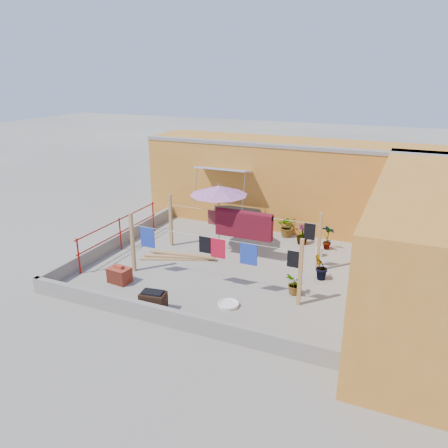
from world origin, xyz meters
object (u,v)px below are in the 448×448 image
(brazier, at_px, (153,302))
(brick_stack, at_px, (120,275))
(white_basin, at_px, (229,304))
(green_hose, at_px, (368,249))
(plant_back_a, at_px, (288,226))
(outdoor_table, at_px, (237,211))
(patio_umbrella, at_px, (219,191))
(water_jug_b, at_px, (319,252))
(water_jug_a, at_px, (358,275))

(brazier, bearing_deg, brick_stack, 150.53)
(white_basin, relative_size, green_hose, 1.05)
(plant_back_a, bearing_deg, outdoor_table, -180.00)
(outdoor_table, distance_m, brazier, 6.41)
(green_hose, bearing_deg, plant_back_a, 176.99)
(brick_stack, relative_size, white_basin, 1.16)
(patio_umbrella, xyz_separation_m, brazier, (0.18, -4.32, -1.75))
(brazier, distance_m, water_jug_b, 5.90)
(patio_umbrella, bearing_deg, white_basin, -62.00)
(water_jug_a, distance_m, green_hose, 2.45)
(outdoor_table, xyz_separation_m, green_hose, (4.76, -0.15, -0.69))
(outdoor_table, height_order, water_jug_b, outdoor_table)
(brick_stack, relative_size, green_hose, 1.23)
(brick_stack, height_order, white_basin, brick_stack)
(brick_stack, xyz_separation_m, water_jug_b, (4.76, 4.08, -0.07))
(patio_umbrella, distance_m, water_jug_b, 3.77)
(outdoor_table, height_order, brazier, outdoor_table)
(patio_umbrella, xyz_separation_m, brick_stack, (-1.56, -3.34, -1.80))
(outdoor_table, bearing_deg, green_hose, -1.78)
(brazier, xyz_separation_m, water_jug_b, (3.02, 5.07, -0.11))
(plant_back_a, bearing_deg, water_jug_b, -42.69)
(green_hose, bearing_deg, patio_umbrella, -157.29)
(water_jug_b, relative_size, green_hose, 0.68)
(patio_umbrella, height_order, water_jug_a, patio_umbrella)
(water_jug_a, xyz_separation_m, water_jug_b, (-1.38, 1.28, -0.01))
(brick_stack, distance_m, plant_back_a, 6.35)
(brick_stack, height_order, plant_back_a, plant_back_a)
(brazier, height_order, water_jug_a, brazier)
(plant_back_a, bearing_deg, water_jug_a, -42.79)
(green_hose, bearing_deg, brick_stack, -139.45)
(brick_stack, bearing_deg, white_basin, 0.09)
(brazier, relative_size, water_jug_a, 1.76)
(outdoor_table, distance_m, water_jug_b, 3.67)
(outdoor_table, xyz_separation_m, white_basin, (1.96, -5.39, -0.67))
(outdoor_table, relative_size, water_jug_b, 5.39)
(patio_umbrella, distance_m, brick_stack, 4.10)
(brazier, distance_m, white_basin, 1.89)
(patio_umbrella, relative_size, white_basin, 4.14)
(patio_umbrella, relative_size, green_hose, 4.37)
(patio_umbrella, bearing_deg, plant_back_a, 49.39)
(outdoor_table, distance_m, white_basin, 5.78)
(green_hose, distance_m, plant_back_a, 2.83)
(brazier, relative_size, plant_back_a, 0.85)
(outdoor_table, xyz_separation_m, water_jug_b, (3.38, -1.32, -0.56))
(brick_stack, distance_m, water_jug_a, 6.75)
(brick_stack, bearing_deg, outdoor_table, 75.69)
(brazier, bearing_deg, plant_back_a, 76.00)
(water_jug_b, distance_m, plant_back_a, 1.95)
(water_jug_b, bearing_deg, white_basin, -109.23)
(outdoor_table, relative_size, brick_stack, 2.99)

